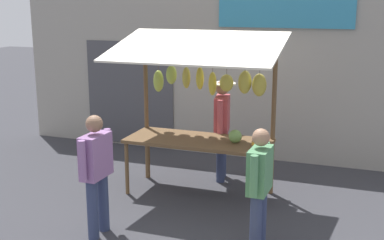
{
  "coord_description": "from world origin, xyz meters",
  "views": [
    {
      "loc": [
        -2.43,
        7.0,
        2.95
      ],
      "look_at": [
        0.0,
        0.3,
        1.25
      ],
      "focal_mm": 47.13,
      "sensor_mm": 36.0,
      "label": 1
    }
  ],
  "objects_px": {
    "market_stall": "(203,95)",
    "shopper_in_grey_tee": "(96,167)",
    "vendor_with_sunhat": "(222,122)",
    "shopper_with_shopping_bag": "(259,183)"
  },
  "relations": [
    {
      "from": "market_stall",
      "to": "shopper_in_grey_tee",
      "type": "xyz_separation_m",
      "value": [
        0.79,
        1.84,
        -0.66
      ]
    },
    {
      "from": "vendor_with_sunhat",
      "to": "shopper_in_grey_tee",
      "type": "xyz_separation_m",
      "value": [
        0.89,
        2.52,
        -0.09
      ]
    },
    {
      "from": "vendor_with_sunhat",
      "to": "shopper_in_grey_tee",
      "type": "bearing_deg",
      "value": -30.43
    },
    {
      "from": "market_stall",
      "to": "shopper_in_grey_tee",
      "type": "bearing_deg",
      "value": 66.75
    },
    {
      "from": "shopper_with_shopping_bag",
      "to": "vendor_with_sunhat",
      "type": "bearing_deg",
      "value": 27.96
    },
    {
      "from": "market_stall",
      "to": "vendor_with_sunhat",
      "type": "bearing_deg",
      "value": -98.56
    },
    {
      "from": "vendor_with_sunhat",
      "to": "shopper_in_grey_tee",
      "type": "height_order",
      "value": "vendor_with_sunhat"
    },
    {
      "from": "shopper_in_grey_tee",
      "to": "shopper_with_shopping_bag",
      "type": "bearing_deg",
      "value": -80.77
    },
    {
      "from": "market_stall",
      "to": "vendor_with_sunhat",
      "type": "distance_m",
      "value": 0.89
    },
    {
      "from": "market_stall",
      "to": "vendor_with_sunhat",
      "type": "relative_size",
      "value": 1.49
    }
  ]
}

